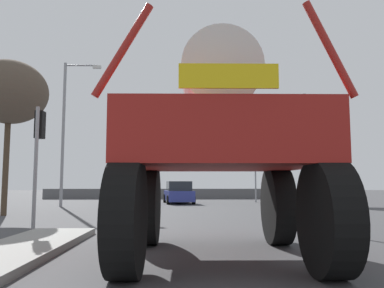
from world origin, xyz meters
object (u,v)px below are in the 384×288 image
at_px(sedan_ahead, 179,193).
at_px(bare_tree_right, 303,134).
at_px(traffic_signal_near_left, 39,140).
at_px(traffic_signal_near_right, 304,131).
at_px(oversize_sprayer, 218,149).
at_px(traffic_signal_far_left, 255,165).
at_px(bare_tree_left, 9,93).
at_px(streetlight_far_left, 66,125).

height_order(sedan_ahead, bare_tree_right, bare_tree_right).
bearing_deg(traffic_signal_near_left, traffic_signal_near_right, -0.05).
bearing_deg(sedan_ahead, oversize_sprayer, 175.24).
xyz_separation_m(oversize_sprayer, sedan_ahead, (-0.98, 19.59, -1.32)).
bearing_deg(sedan_ahead, traffic_signal_far_left, -82.99).
height_order(sedan_ahead, bare_tree_left, bare_tree_left).
distance_m(oversize_sprayer, bare_tree_right, 21.07).
bearing_deg(traffic_signal_near_right, sedan_ahead, 104.82).
bearing_deg(traffic_signal_far_left, oversize_sprayer, -102.45).
distance_m(oversize_sprayer, streetlight_far_left, 18.00).
distance_m(sedan_ahead, traffic_signal_far_left, 6.14).
distance_m(sedan_ahead, bare_tree_right, 9.70).
xyz_separation_m(traffic_signal_far_left, bare_tree_left, (-13.06, -11.37, 2.71)).
bearing_deg(bare_tree_left, bare_tree_right, 30.86).
bearing_deg(streetlight_far_left, bare_tree_left, -95.84).
height_order(oversize_sprayer, traffic_signal_far_left, oversize_sprayer).
relative_size(traffic_signal_near_left, streetlight_far_left, 0.42).
bearing_deg(oversize_sprayer, traffic_signal_near_left, 49.65).
distance_m(traffic_signal_near_right, bare_tree_right, 15.83).
distance_m(oversize_sprayer, sedan_ahead, 19.66).
xyz_separation_m(traffic_signal_near_left, streetlight_far_left, (-2.72, 11.59, 2.20)).
bearing_deg(traffic_signal_far_left, sedan_ahead, -165.38).
bearing_deg(streetlight_far_left, traffic_signal_near_left, -76.78).
distance_m(streetlight_far_left, bare_tree_right, 15.93).
bearing_deg(sedan_ahead, bare_tree_left, 135.48).
bearing_deg(bare_tree_left, sedan_ahead, 53.09).
xyz_separation_m(traffic_signal_near_left, traffic_signal_far_left, (9.70, 16.67, 0.01)).
relative_size(traffic_signal_far_left, bare_tree_right, 0.60).
bearing_deg(traffic_signal_far_left, traffic_signal_near_left, -120.18).
bearing_deg(traffic_signal_far_left, bare_tree_right, -28.20).
height_order(traffic_signal_near_right, traffic_signal_far_left, traffic_signal_near_right).
height_order(sedan_ahead, traffic_signal_near_right, traffic_signal_near_right).
bearing_deg(traffic_signal_near_left, traffic_signal_far_left, 59.82).
xyz_separation_m(streetlight_far_left, bare_tree_left, (-0.64, -6.29, 0.51)).
relative_size(sedan_ahead, traffic_signal_near_right, 1.04).
bearing_deg(traffic_signal_near_right, bare_tree_right, 72.44).
relative_size(streetlight_far_left, bare_tree_right, 1.44).
height_order(bare_tree_left, bare_tree_right, bare_tree_left).
distance_m(traffic_signal_near_right, streetlight_far_left, 15.97).
height_order(traffic_signal_near_left, traffic_signal_far_left, traffic_signal_far_left).
bearing_deg(traffic_signal_near_left, bare_tree_right, 49.41).
bearing_deg(oversize_sprayer, bare_tree_left, 41.62).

